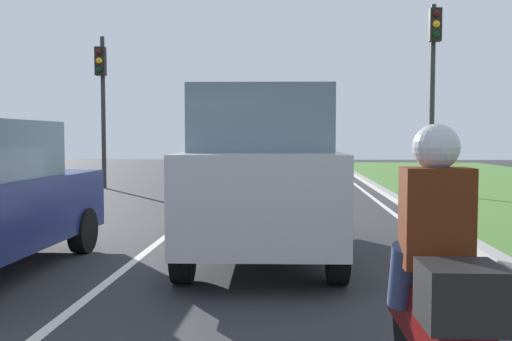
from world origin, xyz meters
TOP-DOWN VIEW (x-y plane):
  - ground_plane at (0.00, 14.00)m, footprint 60.00×60.00m
  - lane_line_center at (-0.70, 14.00)m, footprint 0.12×32.00m
  - lane_line_right_edge at (3.60, 14.00)m, footprint 0.12×32.00m
  - curb_right at (4.10, 14.00)m, footprint 0.24×48.00m
  - car_suv_ahead at (0.99, 8.97)m, footprint 2.10×4.57m
  - motorcycle at (2.27, 4.46)m, footprint 0.41×1.90m
  - rider_person at (2.27, 4.51)m, footprint 0.51×0.40m
  - traffic_light_near_right at (5.30, 17.47)m, footprint 0.32×0.50m
  - traffic_light_overhead_left at (-4.70, 19.31)m, footprint 0.32×0.50m

SIDE VIEW (x-z plane):
  - ground_plane at x=0.00m, z-range 0.00..0.00m
  - lane_line_center at x=-0.70m, z-range 0.00..0.01m
  - lane_line_right_edge at x=3.60m, z-range 0.00..0.01m
  - curb_right at x=4.10m, z-range 0.00..0.12m
  - motorcycle at x=2.27m, z-range 0.07..1.08m
  - car_suv_ahead at x=0.99m, z-range 0.03..2.31m
  - rider_person at x=2.27m, z-range 0.61..1.77m
  - traffic_light_overhead_left at x=-4.70m, z-range 0.80..5.68m
  - traffic_light_near_right at x=5.30m, z-range 0.98..6.31m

